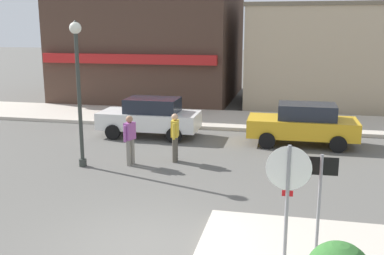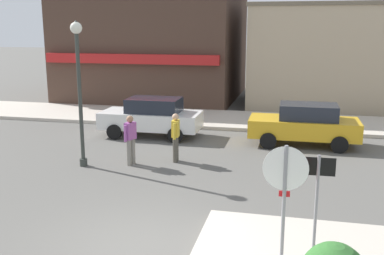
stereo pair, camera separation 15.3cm
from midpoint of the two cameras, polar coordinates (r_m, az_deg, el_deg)
ground_plane at (r=9.36m, az=-6.24°, el=-15.06°), size 160.00×160.00×0.00m
kerb_far at (r=21.14m, az=4.69°, el=0.99°), size 80.00×4.00×0.15m
stop_sign at (r=8.34m, az=11.55°, el=-7.40°), size 0.82×0.07×2.30m
one_way_sign at (r=8.63m, az=15.40°, el=-8.24°), size 0.60×0.06×2.10m
lamp_post at (r=14.20m, az=-14.60°, el=6.68°), size 0.36×0.36×4.54m
parked_car_nearest at (r=18.15m, az=-5.58°, el=1.39°), size 4.01×1.90×1.56m
parked_car_second at (r=17.23m, az=13.68°, el=0.48°), size 4.01×1.90×1.56m
pedestrian_crossing_near at (r=14.62m, az=-2.47°, el=-1.09°), size 0.25×0.56×1.61m
pedestrian_crossing_far at (r=14.41m, az=-8.19°, el=-1.41°), size 0.33×0.55×1.61m
building_corner_shop at (r=28.55m, az=-4.97°, el=12.13°), size 10.31×10.02×8.17m
building_storefront_left_near at (r=26.38m, az=15.93°, el=8.81°), size 8.19×6.32×5.55m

